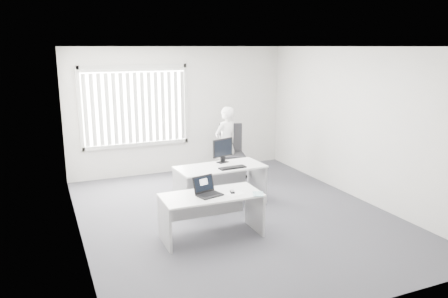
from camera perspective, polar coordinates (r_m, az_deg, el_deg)
name	(u,v)px	position (r m, az deg, el deg)	size (l,w,h in m)	color
ground	(235,215)	(7.53, 1.43, -8.59)	(6.00, 6.00, 0.00)	#505057
wall_back	(180,110)	(9.89, -5.82, 5.05)	(5.00, 0.02, 2.80)	beige
wall_front	(358,188)	(4.67, 17.15, -4.88)	(5.00, 0.02, 2.80)	beige
wall_left	(75,148)	(6.51, -18.91, 0.09)	(0.02, 6.00, 2.80)	beige
wall_right	(358,124)	(8.47, 17.07, 3.14)	(0.02, 6.00, 2.80)	beige
ceiling	(236,47)	(6.99, 1.56, 13.23)	(5.00, 6.00, 0.02)	white
window	(135,106)	(9.59, -11.50, 5.49)	(2.32, 0.06, 1.76)	#B7B7B2
blinds	(136,108)	(9.53, -11.42, 5.27)	(2.20, 0.10, 1.50)	silver
desk_near	(211,206)	(6.55, -1.66, -7.48)	(1.48, 0.71, 0.67)	silver
desk_far	(220,177)	(7.85, -0.47, -3.68)	(1.60, 0.81, 0.72)	silver
office_chair	(232,162)	(9.45, 1.02, -1.67)	(0.82, 0.82, 1.18)	black
person	(226,143)	(9.35, 0.26, 0.79)	(0.57, 0.38, 1.57)	white
laptop	(210,187)	(6.38, -1.89, -4.96)	(0.35, 0.31, 0.27)	black
paper_sheet	(235,193)	(6.52, 1.41, -5.82)	(0.26, 0.19, 0.00)	white
mouse	(232,191)	(6.53, 1.09, -5.57)	(0.06, 0.10, 0.04)	#A9AAAC
booklet	(258,194)	(6.50, 4.47, -5.87)	(0.15, 0.21, 0.01)	white
keyboard	(232,168)	(7.67, 1.12, -2.45)	(0.49, 0.16, 0.02)	black
monitor	(223,151)	(8.00, -0.18, -0.21)	(0.45, 0.13, 0.45)	black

